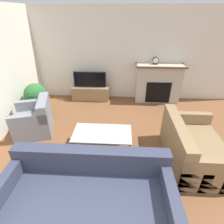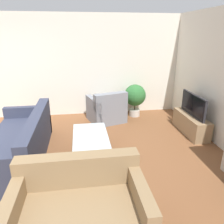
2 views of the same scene
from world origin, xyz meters
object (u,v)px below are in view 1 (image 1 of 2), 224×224
(couch_loveseat, at_px, (193,148))
(mantel_clock, at_px, (156,60))
(coffee_table, at_px, (102,134))
(armchair_by_window, at_px, (35,121))
(potted_plant, at_px, (36,96))
(couch_sectional, at_px, (88,195))
(tv, at_px, (90,79))

(couch_loveseat, xyz_separation_m, mantel_clock, (-0.41, 2.61, 1.00))
(couch_loveseat, xyz_separation_m, coffee_table, (-1.73, 0.22, 0.08))
(armchair_by_window, bearing_deg, potted_plant, -177.23)
(potted_plant, height_order, mantel_clock, mantel_clock)
(couch_loveseat, distance_m, potted_plant, 3.98)
(couch_sectional, distance_m, coffee_table, 1.30)
(tv, xyz_separation_m, couch_sectional, (0.57, -3.64, -0.40))
(tv, height_order, couch_sectional, tv)
(armchair_by_window, height_order, potted_plant, potted_plant)
(mantel_clock, bearing_deg, coffee_table, -118.95)
(couch_loveseat, bearing_deg, potted_plant, 67.07)
(coffee_table, bearing_deg, couch_sectional, -92.65)
(couch_loveseat, xyz_separation_m, potted_plant, (-3.66, 1.55, 0.27))
(coffee_table, height_order, mantel_clock, mantel_clock)
(couch_sectional, height_order, couch_loveseat, same)
(couch_sectional, bearing_deg, potted_plant, 125.41)
(coffee_table, bearing_deg, tv, 105.13)
(couch_loveseat, height_order, mantel_clock, mantel_clock)
(tv, height_order, coffee_table, tv)
(couch_sectional, height_order, potted_plant, potted_plant)
(tv, height_order, potted_plant, tv)
(couch_loveseat, xyz_separation_m, armchair_by_window, (-3.37, 0.73, 0.01))
(couch_sectional, xyz_separation_m, mantel_clock, (1.38, 3.69, 1.00))
(tv, relative_size, coffee_table, 0.86)
(armchair_by_window, relative_size, mantel_clock, 4.82)
(couch_sectional, height_order, coffee_table, couch_sectional)
(potted_plant, xyz_separation_m, mantel_clock, (3.25, 1.06, 0.72))
(couch_loveseat, height_order, coffee_table, couch_loveseat)
(coffee_table, xyz_separation_m, potted_plant, (-1.93, 1.33, 0.19))
(couch_loveseat, distance_m, armchair_by_window, 3.44)
(couch_sectional, bearing_deg, coffee_table, 87.35)
(couch_sectional, bearing_deg, mantel_clock, 69.46)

